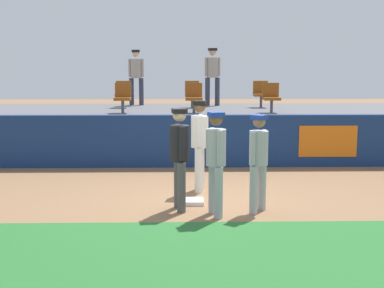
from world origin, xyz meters
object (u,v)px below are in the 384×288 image
(player_runner_visitor, at_px, (216,156))
(seat_front_left, at_px, (123,96))
(player_coach_visitor, at_px, (259,156))
(seat_front_right, at_px, (271,96))
(player_fielder_home, at_px, (200,139))
(seat_back_center, at_px, (192,93))
(spectator_capped, at_px, (136,73))
(seat_back_left, at_px, (123,93))
(seat_front_center, at_px, (194,96))
(seat_back_right, at_px, (261,93))
(first_base, at_px, (193,202))
(player_umpire, at_px, (180,152))
(spectator_hooded, at_px, (213,73))

(player_runner_visitor, bearing_deg, seat_front_left, -172.93)
(player_coach_visitor, height_order, seat_front_right, seat_front_right)
(player_fielder_home, bearing_deg, seat_back_center, -170.04)
(seat_front_left, bearing_deg, spectator_capped, 86.98)
(player_coach_visitor, relative_size, seat_front_left, 2.09)
(seat_back_left, bearing_deg, seat_front_center, -39.40)
(player_coach_visitor, bearing_deg, seat_back_left, -119.84)
(seat_front_right, bearing_deg, seat_back_right, 90.77)
(first_base, height_order, player_umpire, player_umpire)
(seat_front_right, bearing_deg, seat_front_left, -180.00)
(player_coach_visitor, distance_m, seat_front_left, 6.45)
(seat_front_center, bearing_deg, player_runner_visitor, -87.72)
(player_coach_visitor, relative_size, spectator_hooded, 0.93)
(first_base, bearing_deg, seat_back_center, 88.94)
(seat_back_right, bearing_deg, player_fielder_home, -110.14)
(player_fielder_home, height_order, seat_front_left, seat_front_left)
(seat_back_right, height_order, spectator_capped, spectator_capped)
(player_umpire, height_order, seat_front_center, seat_front_center)
(seat_front_right, bearing_deg, player_runner_visitor, -108.44)
(player_runner_visitor, xyz_separation_m, spectator_hooded, (0.44, 8.40, 1.30))
(first_base, distance_m, seat_back_center, 7.08)
(player_coach_visitor, xyz_separation_m, player_umpire, (-1.40, 0.16, 0.06))
(seat_back_center, height_order, seat_back_left, same)
(seat_front_right, relative_size, seat_back_right, 1.00)
(seat_front_right, distance_m, spectator_capped, 4.97)
(first_base, height_order, seat_front_center, seat_front_center)
(player_coach_visitor, distance_m, seat_back_left, 8.15)
(seat_front_right, xyz_separation_m, seat_back_left, (-4.39, 1.80, 0.00))
(player_fielder_home, height_order, player_runner_visitor, player_fielder_home)
(player_umpire, bearing_deg, seat_back_right, 150.07)
(seat_front_left, height_order, seat_back_right, same)
(player_coach_visitor, relative_size, seat_front_right, 2.09)
(spectator_capped, bearing_deg, seat_back_center, 152.39)
(seat_front_center, xyz_separation_m, seat_back_left, (-2.19, 1.80, -0.00))
(player_umpire, height_order, seat_back_left, seat_back_left)
(seat_back_center, relative_size, seat_back_right, 1.00)
(player_fielder_home, bearing_deg, spectator_hooded, -176.05)
(spectator_hooded, bearing_deg, player_fielder_home, 72.45)
(player_runner_visitor, bearing_deg, seat_back_center, 168.06)
(seat_front_center, bearing_deg, player_coach_visitor, -79.89)
(seat_back_left, bearing_deg, seat_front_left, -84.06)
(seat_front_right, relative_size, spectator_capped, 0.46)
(player_umpire, distance_m, seat_back_center, 7.34)
(seat_front_left, bearing_deg, player_runner_visitor, -69.15)
(seat_front_left, xyz_separation_m, seat_back_right, (4.17, 1.80, 0.00))
(first_base, xyz_separation_m, player_fielder_home, (0.17, 1.03, 1.05))
(player_fielder_home, relative_size, player_runner_visitor, 1.04)
(seat_front_left, bearing_deg, first_base, -69.83)
(first_base, xyz_separation_m, seat_back_right, (2.31, 6.88, 1.70))
(seat_front_center, relative_size, seat_front_right, 1.00)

